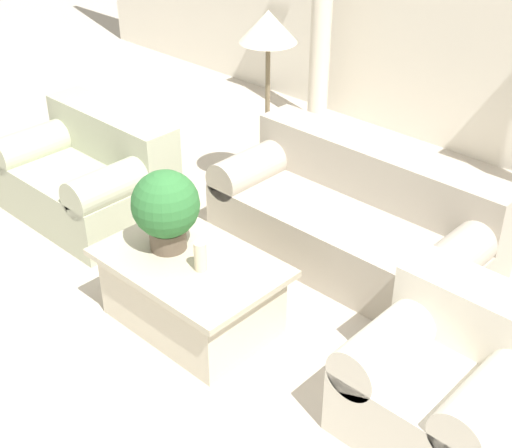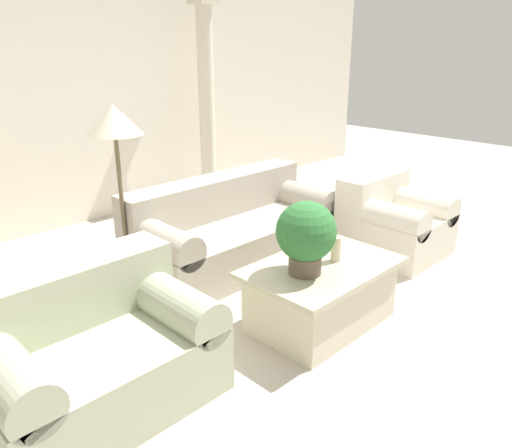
# 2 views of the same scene
# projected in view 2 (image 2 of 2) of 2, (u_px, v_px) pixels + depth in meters

# --- Properties ---
(ground_plane) EXTENTS (16.00, 16.00, 0.00)m
(ground_plane) POSITION_uv_depth(u_px,v_px,m) (277.00, 307.00, 3.94)
(ground_plane) COLOR #BCB2A3
(wall_back) EXTENTS (10.00, 0.06, 3.20)m
(wall_back) POSITION_uv_depth(u_px,v_px,m) (77.00, 78.00, 5.36)
(wall_back) COLOR silver
(wall_back) RESTS_ON ground_plane
(sofa_long) EXTENTS (1.99, 0.88, 0.78)m
(sofa_long) POSITION_uv_depth(u_px,v_px,m) (232.00, 229.00, 4.67)
(sofa_long) COLOR #ADA393
(sofa_long) RESTS_ON ground_plane
(loveseat) EXTENTS (1.26, 0.88, 0.78)m
(loveseat) POSITION_uv_depth(u_px,v_px,m) (92.00, 349.00, 2.83)
(loveseat) COLOR #AEB295
(loveseat) RESTS_ON ground_plane
(coffee_table) EXTENTS (1.12, 0.74, 0.47)m
(coffee_table) POSITION_uv_depth(u_px,v_px,m) (321.00, 294.00, 3.64)
(coffee_table) COLOR beige
(coffee_table) RESTS_ON ground_plane
(potted_plant) EXTENTS (0.41, 0.41, 0.51)m
(potted_plant) POSITION_uv_depth(u_px,v_px,m) (306.00, 234.00, 3.34)
(potted_plant) COLOR brown
(potted_plant) RESTS_ON coffee_table
(pillar_candle) EXTENTS (0.07, 0.07, 0.19)m
(pillar_candle) POSITION_uv_depth(u_px,v_px,m) (336.00, 249.00, 3.60)
(pillar_candle) COLOR beige
(pillar_candle) RESTS_ON coffee_table
(floor_lamp) EXTENTS (0.42, 0.42, 1.54)m
(floor_lamp) POSITION_uv_depth(u_px,v_px,m) (115.00, 129.00, 3.76)
(floor_lamp) COLOR brown
(floor_lamp) RESTS_ON ground_plane
(column_right) EXTENTS (0.27, 0.27, 2.44)m
(column_right) POSITION_uv_depth(u_px,v_px,m) (207.00, 104.00, 6.17)
(column_right) COLOR beige
(column_right) RESTS_ON ground_plane
(armchair) EXTENTS (0.85, 0.88, 0.75)m
(armchair) POSITION_uv_depth(u_px,v_px,m) (392.00, 220.00, 4.88)
(armchair) COLOR beige
(armchair) RESTS_ON ground_plane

